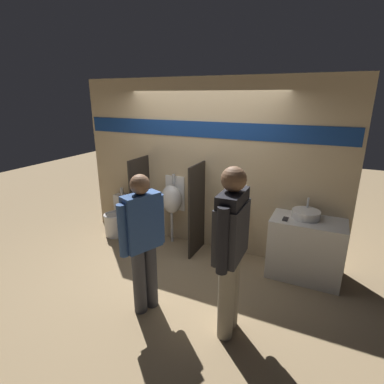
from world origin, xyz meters
TOP-DOWN VIEW (x-y plane):
  - ground_plane at (0.00, 0.00)m, footprint 16.00×16.00m
  - display_wall at (0.00, 0.60)m, footprint 4.39×0.07m
  - sink_counter at (1.66, 0.30)m, footprint 0.96×0.55m
  - sink_basin at (1.61, 0.35)m, footprint 0.37×0.37m
  - cell_phone at (1.38, 0.19)m, footprint 0.07×0.14m
  - divider_near_counter at (-1.03, 0.29)m, footprint 0.03×0.56m
  - divider_mid at (0.03, 0.29)m, footprint 0.03×0.56m
  - urinal_near_counter at (-0.50, 0.44)m, footprint 0.37×0.28m
  - urinal_far at (0.55, 0.44)m, footprint 0.37×0.28m
  - toilet at (-1.56, 0.27)m, footprint 0.38×0.54m
  - person_in_vest at (1.05, -1.14)m, footprint 0.24×0.64m
  - person_with_lanyard at (0.05, -1.21)m, footprint 0.33×0.54m

SIDE VIEW (x-z plane):
  - ground_plane at x=0.00m, z-range 0.00..0.00m
  - toilet at x=-1.56m, z-range -0.13..0.70m
  - sink_counter at x=1.66m, z-range 0.00..0.85m
  - divider_near_counter at x=-1.03m, z-range 0.00..1.46m
  - divider_mid at x=0.03m, z-range 0.00..1.46m
  - urinal_near_counter at x=-0.50m, z-range 0.18..1.37m
  - urinal_far at x=0.55m, z-range 0.18..1.37m
  - cell_phone at x=1.38m, z-range 0.85..0.87m
  - sink_basin at x=1.61m, z-range 0.78..1.03m
  - person_with_lanyard at x=0.05m, z-range 0.09..1.74m
  - person_in_vest at x=1.05m, z-range 0.15..1.97m
  - display_wall at x=0.00m, z-range 0.01..2.71m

